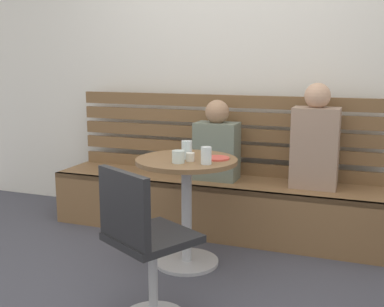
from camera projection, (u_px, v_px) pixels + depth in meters
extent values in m
plane|color=#42424C|center=(151.00, 297.00, 2.81)|extent=(8.00, 8.00, 0.00)
cube|color=silver|center=(231.00, 53.00, 4.05)|extent=(5.20, 0.10, 2.90)
cube|color=brown|center=(214.00, 205.00, 3.87)|extent=(2.70, 0.52, 0.44)
cube|color=brown|center=(205.00, 189.00, 3.62)|extent=(2.70, 0.04, 0.04)
cube|color=brown|center=(223.00, 167.00, 4.04)|extent=(2.65, 0.04, 0.10)
cube|color=brown|center=(223.00, 149.00, 4.01)|extent=(2.65, 0.04, 0.10)
cube|color=brown|center=(223.00, 134.00, 3.99)|extent=(2.65, 0.04, 0.10)
cube|color=brown|center=(224.00, 117.00, 3.96)|extent=(2.65, 0.04, 0.10)
cube|color=brown|center=(224.00, 101.00, 3.94)|extent=(2.65, 0.04, 0.10)
cylinder|color=#ADADB2|center=(187.00, 261.00, 3.29)|extent=(0.44, 0.44, 0.02)
cylinder|color=#ADADB2|center=(187.00, 212.00, 3.22)|extent=(0.07, 0.07, 0.69)
cylinder|color=brown|center=(186.00, 161.00, 3.15)|extent=(0.68, 0.68, 0.03)
cylinder|color=#ADADB2|center=(153.00, 281.00, 2.52)|extent=(0.05, 0.05, 0.45)
cube|color=#232326|center=(152.00, 237.00, 2.48)|extent=(0.54, 0.54, 0.04)
cube|color=#232326|center=(124.00, 207.00, 2.33)|extent=(0.37, 0.23, 0.36)
cube|color=#9E7F6B|center=(315.00, 148.00, 3.54)|extent=(0.34, 0.22, 0.60)
sphere|color=tan|center=(318.00, 96.00, 3.46)|extent=(0.19, 0.19, 0.19)
cube|color=slate|center=(217.00, 151.00, 3.80)|extent=(0.34, 0.22, 0.46)
sphere|color=#A37A5B|center=(217.00, 112.00, 3.74)|extent=(0.19, 0.19, 0.19)
cylinder|color=white|center=(206.00, 156.00, 2.97)|extent=(0.07, 0.07, 0.11)
cylinder|color=silver|center=(187.00, 150.00, 3.14)|extent=(0.07, 0.07, 0.12)
cylinder|color=silver|center=(190.00, 157.00, 3.07)|extent=(0.06, 0.06, 0.05)
cylinder|color=silver|center=(178.00, 157.00, 3.01)|extent=(0.08, 0.08, 0.08)
cylinder|color=#DB4C42|center=(217.00, 158.00, 3.14)|extent=(0.17, 0.17, 0.01)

